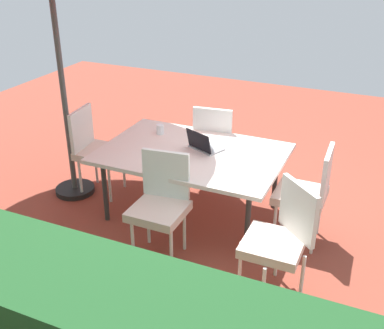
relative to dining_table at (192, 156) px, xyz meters
name	(u,v)px	position (x,y,z in m)	size (l,w,h in m)	color
ground_plane	(192,214)	(0.00, 0.00, -0.69)	(10.00, 10.00, 0.02)	brown
dining_table	(192,156)	(0.00, 0.00, 0.00)	(1.81, 1.24, 0.72)	silver
chair_west	(308,191)	(-1.18, 0.02, -0.12)	(0.47, 0.46, 0.98)	beige
chair_east	(95,147)	(1.18, -0.01, -0.12)	(0.48, 0.47, 0.98)	beige
chair_south	(215,140)	(0.04, -0.74, -0.12)	(0.47, 0.48, 0.98)	beige
chair_northwest	(280,237)	(-1.14, 0.85, -0.12)	(0.59, 0.59, 0.98)	beige
chair_north	(161,202)	(-0.03, 0.75, -0.12)	(0.47, 0.48, 0.98)	beige
laptop	(204,145)	(-0.09, -0.09, 0.09)	(0.39, 0.35, 0.21)	gray
cup	(160,129)	(0.50, -0.28, 0.10)	(0.08, 0.08, 0.11)	white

